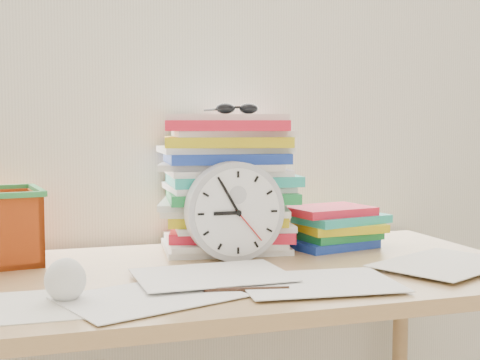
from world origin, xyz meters
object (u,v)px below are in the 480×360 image
object	(u,v)px
paper_stack	(227,182)
book_stack	(335,227)
desk	(212,305)
clock	(235,211)

from	to	relation	value
paper_stack	book_stack	xyz separation A→B (m)	(0.27, -0.05, -0.12)
desk	book_stack	bearing A→B (deg)	25.19
clock	book_stack	world-z (taller)	clock
desk	clock	bearing A→B (deg)	48.16
paper_stack	clock	world-z (taller)	paper_stack
desk	book_stack	size ratio (longest dim) A/B	5.68
clock	book_stack	size ratio (longest dim) A/B	0.93
book_stack	clock	bearing A→B (deg)	-163.50
desk	paper_stack	bearing A→B (deg)	65.69
paper_stack	clock	size ratio (longest dim) A/B	1.48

